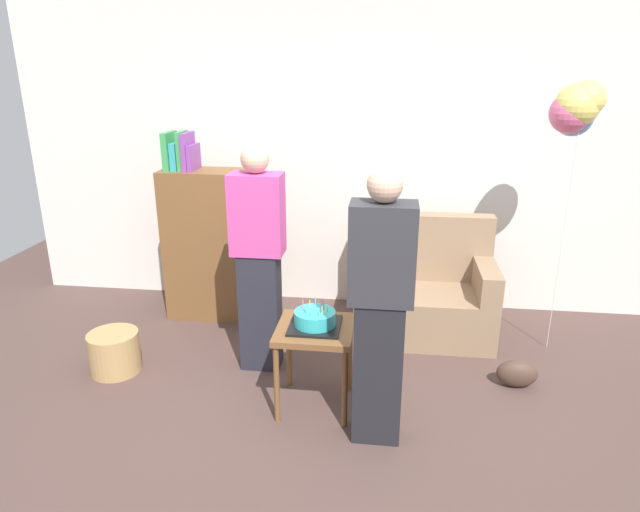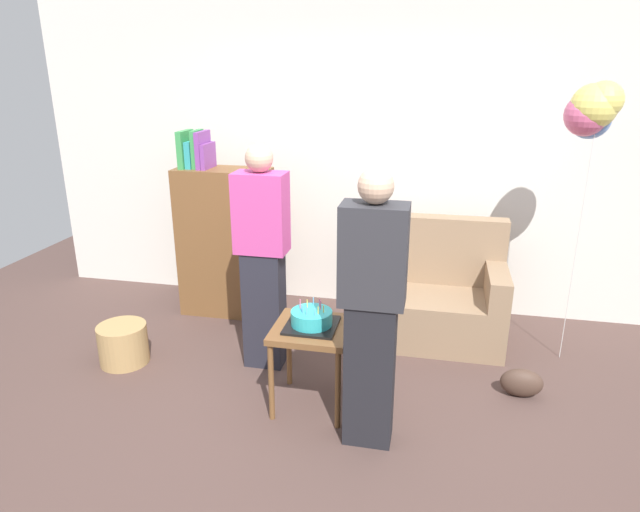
% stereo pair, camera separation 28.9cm
% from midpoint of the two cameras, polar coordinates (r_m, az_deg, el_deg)
% --- Properties ---
extents(ground_plane, '(8.00, 8.00, 0.00)m').
position_cam_midpoint_polar(ground_plane, '(3.58, 1.70, -17.29)').
color(ground_plane, '#4C3833').
extents(wall_back, '(6.00, 0.10, 2.70)m').
position_cam_midpoint_polar(wall_back, '(4.98, 6.26, 9.98)').
color(wall_back, silver).
rests_on(wall_back, ground_plane).
extents(couch, '(1.10, 0.70, 0.96)m').
position_cam_midpoint_polar(couch, '(4.63, 13.34, -4.16)').
color(couch, '#8C7054').
rests_on(couch, ground_plane).
extents(bookshelf, '(0.80, 0.36, 1.61)m').
position_cam_midpoint_polar(bookshelf, '(4.90, -8.04, 1.67)').
color(bookshelf, brown).
rests_on(bookshelf, ground_plane).
extents(side_table, '(0.48, 0.48, 0.57)m').
position_cam_midpoint_polar(side_table, '(3.55, 1.49, -8.50)').
color(side_table, brown).
rests_on(side_table, ground_plane).
extents(birthday_cake, '(0.32, 0.32, 0.17)m').
position_cam_midpoint_polar(birthday_cake, '(3.49, 1.51, -6.54)').
color(birthday_cake, black).
rests_on(birthday_cake, side_table).
extents(person_blowing_candles, '(0.36, 0.22, 1.63)m').
position_cam_midpoint_polar(person_blowing_candles, '(3.92, -3.82, -0.23)').
color(person_blowing_candles, '#23232D').
rests_on(person_blowing_candles, ground_plane).
extents(person_holding_cake, '(0.36, 0.22, 1.63)m').
position_cam_midpoint_polar(person_holding_cake, '(3.11, 8.00, -5.67)').
color(person_holding_cake, black).
rests_on(person_holding_cake, ground_plane).
extents(wicker_basket, '(0.36, 0.36, 0.30)m').
position_cam_midpoint_polar(wicker_basket, '(4.40, -17.76, -8.62)').
color(wicker_basket, '#A88451').
rests_on(wicker_basket, ground_plane).
extents(handbag, '(0.28, 0.14, 0.20)m').
position_cam_midpoint_polar(handbag, '(4.11, 21.93, -12.01)').
color(handbag, '#473328').
rests_on(handbag, ground_plane).
extents(balloon_bunch, '(0.36, 0.36, 2.03)m').
position_cam_midpoint_polar(balloon_bunch, '(4.30, 27.99, 13.03)').
color(balloon_bunch, silver).
rests_on(balloon_bunch, ground_plane).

